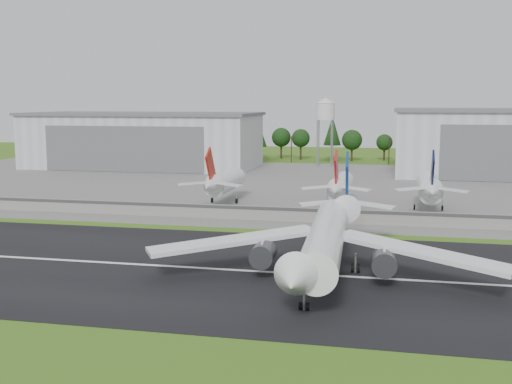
% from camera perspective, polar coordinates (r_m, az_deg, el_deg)
% --- Properties ---
extents(ground, '(600.00, 600.00, 0.00)m').
position_cam_1_polar(ground, '(98.42, -2.98, -8.50)').
color(ground, '#3F6C19').
rests_on(ground, ground).
extents(runway, '(320.00, 60.00, 0.10)m').
position_cam_1_polar(runway, '(107.72, -1.57, -6.99)').
color(runway, black).
rests_on(runway, ground).
extents(runway_centerline, '(220.00, 1.00, 0.02)m').
position_cam_1_polar(runway_centerline, '(107.70, -1.57, -6.96)').
color(runway_centerline, white).
rests_on(runway_centerline, runway).
extents(apron, '(320.00, 150.00, 0.10)m').
position_cam_1_polar(apron, '(214.25, 5.53, 0.56)').
color(apron, slate).
rests_on(apron, ground).
extents(blast_fence, '(240.00, 0.61, 3.50)m').
position_cam_1_polar(blast_fence, '(150.37, 2.56, -1.97)').
color(blast_fence, gray).
rests_on(blast_fence, ground).
extents(hangar_west, '(97.00, 44.00, 23.20)m').
position_cam_1_polar(hangar_west, '(277.07, -9.98, 4.59)').
color(hangar_west, silver).
rests_on(hangar_west, ground).
extents(water_tower, '(8.40, 8.40, 29.40)m').
position_cam_1_polar(water_tower, '(277.57, 6.19, 7.34)').
color(water_tower, '#99999E').
rests_on(water_tower, ground).
extents(utility_poles, '(230.00, 3.00, 12.00)m').
position_cam_1_polar(utility_poles, '(293.34, 7.41, 2.56)').
color(utility_poles, black).
rests_on(utility_poles, ground).
extents(treeline, '(320.00, 16.00, 22.00)m').
position_cam_1_polar(treeline, '(308.23, 7.65, 2.82)').
color(treeline, black).
rests_on(treeline, ground).
extents(main_airliner, '(57.21, 59.21, 18.17)m').
position_cam_1_polar(main_airliner, '(103.68, 6.18, -4.88)').
color(main_airliner, white).
rests_on(main_airliner, runway).
extents(parked_jet_red_a, '(7.36, 31.29, 16.54)m').
position_cam_1_polar(parked_jet_red_a, '(175.06, -2.98, 0.86)').
color(parked_jet_red_a, silver).
rests_on(parked_jet_red_a, ground).
extents(parked_jet_red_b, '(7.36, 31.29, 16.41)m').
position_cam_1_polar(parked_jet_red_b, '(169.48, 7.48, 0.53)').
color(parked_jet_red_b, white).
rests_on(parked_jet_red_b, ground).
extents(parked_jet_navy, '(7.36, 31.29, 16.74)m').
position_cam_1_polar(parked_jet_navy, '(169.12, 15.15, 0.40)').
color(parked_jet_navy, white).
rests_on(parked_jet_navy, ground).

